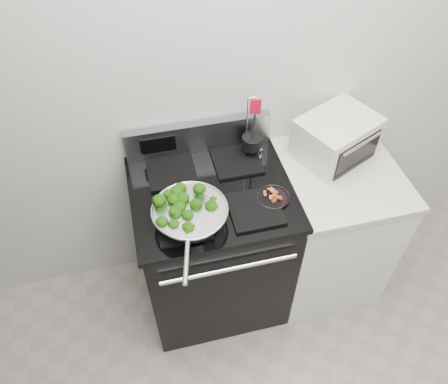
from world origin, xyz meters
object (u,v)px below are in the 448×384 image
object	(u,v)px
skillet	(190,214)
gas_range	(213,246)
bacon_plate	(273,196)
toaster_oven	(336,137)
utensil_holder	(252,145)

from	to	relation	value
skillet	gas_range	bearing A→B (deg)	64.83
skillet	bacon_plate	xyz separation A→B (m)	(0.41, 0.05, -0.04)
bacon_plate	toaster_oven	size ratio (longest dim) A/B	0.33
gas_range	bacon_plate	xyz separation A→B (m)	(0.28, -0.12, 0.48)
gas_range	utensil_holder	xyz separation A→B (m)	(0.26, 0.20, 0.53)
utensil_holder	toaster_oven	bearing A→B (deg)	5.34
skillet	bacon_plate	bearing A→B (deg)	19.89
skillet	toaster_oven	world-z (taller)	toaster_oven
gas_range	skillet	size ratio (longest dim) A/B	2.08
gas_range	utensil_holder	size ratio (longest dim) A/B	3.12
toaster_oven	gas_range	bearing A→B (deg)	167.00
skillet	utensil_holder	bearing A→B (deg)	56.51
utensil_holder	bacon_plate	bearing A→B (deg)	-73.85
toaster_oven	bacon_plate	bearing A→B (deg)	-172.55
gas_range	skillet	distance (m)	0.56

